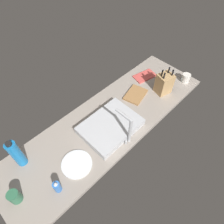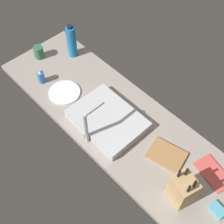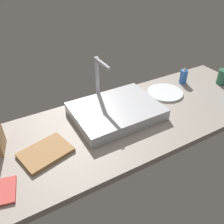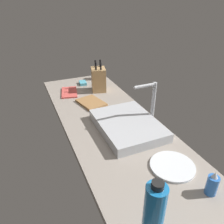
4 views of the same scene
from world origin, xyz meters
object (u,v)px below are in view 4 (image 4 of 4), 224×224
at_px(soap_bottle, 212,184).
at_px(water_bottle, 154,214).
at_px(sink_basin, 128,125).
at_px(dish_towel, 69,92).
at_px(faucet, 151,100).
at_px(dish_sponge, 83,83).
at_px(ceramic_cup, 97,75).
at_px(knife_block, 99,79).
at_px(cutting_board, 91,103).
at_px(dinner_plate, 172,166).

relative_size(soap_bottle, water_bottle, 0.44).
distance_m(sink_basin, dish_towel, 0.72).
xyz_separation_m(faucet, water_bottle, (0.68, -0.41, -0.04)).
distance_m(water_bottle, dish_sponge, 1.52).
bearing_deg(water_bottle, ceramic_cup, 166.86).
height_order(water_bottle, ceramic_cup, water_bottle).
bearing_deg(ceramic_cup, water_bottle, -13.14).
bearing_deg(knife_block, soap_bottle, 17.17).
bearing_deg(water_bottle, knife_block, 167.46).
bearing_deg(faucet, dish_sponge, -165.78).
distance_m(water_bottle, dish_towel, 1.36).
bearing_deg(knife_block, dish_towel, -86.04).
xyz_separation_m(cutting_board, ceramic_cup, (-0.49, 0.22, 0.03)).
bearing_deg(cutting_board, faucet, 32.80).
height_order(dinner_plate, dish_towel, same).
xyz_separation_m(faucet, cutting_board, (-0.41, -0.27, -0.16)).
distance_m(faucet, water_bottle, 0.79).
xyz_separation_m(sink_basin, water_bottle, (0.66, -0.24, 0.10)).
relative_size(sink_basin, water_bottle, 1.69).
bearing_deg(cutting_board, dish_sponge, 172.05).
bearing_deg(faucet, knife_block, -169.08).
height_order(faucet, water_bottle, faucet).
bearing_deg(water_bottle, dish_towel, 178.33).
relative_size(sink_basin, ceramic_cup, 5.35).
height_order(sink_basin, ceramic_cup, ceramic_cup).
xyz_separation_m(dinner_plate, ceramic_cup, (-1.32, 0.08, 0.04)).
xyz_separation_m(knife_block, cutting_board, (0.22, -0.14, -0.09)).
height_order(dish_towel, dish_sponge, dish_sponge).
bearing_deg(sink_basin, knife_block, 175.72).
bearing_deg(cutting_board, sink_basin, 12.64).
relative_size(sink_basin, faucet, 1.67).
height_order(faucet, dinner_plate, faucet).
height_order(ceramic_cup, dish_sponge, ceramic_cup).
height_order(cutting_board, ceramic_cup, ceramic_cup).
bearing_deg(sink_basin, cutting_board, -167.36).
distance_m(cutting_board, water_bottle, 1.11).
distance_m(knife_block, ceramic_cup, 0.29).
xyz_separation_m(faucet, soap_bottle, (0.61, -0.07, -0.12)).
relative_size(faucet, ceramic_cup, 3.20).
xyz_separation_m(sink_basin, dinner_plate, (0.39, 0.05, -0.02)).
bearing_deg(dish_sponge, dish_towel, -48.54).
bearing_deg(cutting_board, water_bottle, -7.66).
distance_m(dinner_plate, dish_towel, 1.12).
bearing_deg(dinner_plate, cutting_board, -169.84).
bearing_deg(soap_bottle, dish_sponge, -174.35).
bearing_deg(ceramic_cup, dish_sponge, -64.11).
relative_size(sink_basin, dish_towel, 2.10).
height_order(soap_bottle, ceramic_cup, soap_bottle).
xyz_separation_m(sink_basin, knife_block, (-0.65, 0.05, 0.07)).
height_order(knife_block, dish_towel, knife_block).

